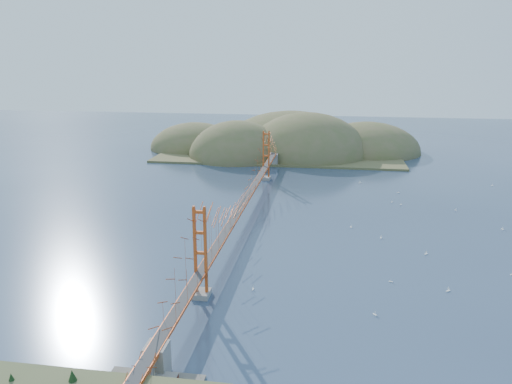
# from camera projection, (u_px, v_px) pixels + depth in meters

# --- Properties ---
(ground) EXTENTS (320.00, 320.00, 0.00)m
(ground) POSITION_uv_depth(u_px,v_px,m) (244.00, 220.00, 90.35)
(ground) COLOR #293952
(ground) RESTS_ON ground
(bridge) EXTENTS (2.20, 94.40, 12.00)m
(bridge) POSITION_uv_depth(u_px,v_px,m) (244.00, 182.00, 88.65)
(bridge) COLOR gray
(bridge) RESTS_ON ground
(fort) EXTENTS (3.70, 2.30, 1.75)m
(fort) POSITION_uv_depth(u_px,v_px,m) (155.00, 382.00, 44.60)
(fort) COLOR maroon
(fort) RESTS_ON ground
(far_headlands) EXTENTS (84.00, 58.00, 25.00)m
(far_headlands) POSITION_uv_depth(u_px,v_px,m) (289.00, 150.00, 155.27)
(far_headlands) COLOR brown
(far_headlands) RESTS_ON ground
(sailboat_10) EXTENTS (0.45, 0.51, 0.59)m
(sailboat_10) POSITION_uv_depth(u_px,v_px,m) (253.00, 289.00, 63.45)
(sailboat_10) COLOR white
(sailboat_10) RESTS_ON ground
(sailboat_8) EXTENTS (0.54, 0.54, 0.57)m
(sailboat_8) POSITION_uv_depth(u_px,v_px,m) (401.00, 204.00, 98.94)
(sailboat_8) COLOR white
(sailboat_8) RESTS_ON ground
(sailboat_6) EXTENTS (0.59, 0.59, 0.62)m
(sailboat_6) POSITION_uv_depth(u_px,v_px,m) (375.00, 314.00, 57.32)
(sailboat_6) COLOR white
(sailboat_6) RESTS_ON ground
(sailboat_4) EXTENTS (0.64, 0.64, 0.67)m
(sailboat_4) POSITION_uv_depth(u_px,v_px,m) (392.00, 202.00, 100.71)
(sailboat_4) COLOR white
(sailboat_4) RESTS_ON ground
(sailboat_13) EXTENTS (0.70, 0.70, 0.73)m
(sailboat_13) POSITION_uv_depth(u_px,v_px,m) (448.00, 290.00, 63.04)
(sailboat_13) COLOR white
(sailboat_13) RESTS_ON ground
(sailboat_5) EXTENTS (0.59, 0.59, 0.66)m
(sailboat_5) POSITION_uv_depth(u_px,v_px,m) (503.00, 229.00, 85.17)
(sailboat_5) COLOR white
(sailboat_5) RESTS_ON ground
(sailboat_2) EXTENTS (0.51, 0.48, 0.57)m
(sailboat_2) POSITION_uv_depth(u_px,v_px,m) (391.00, 281.00, 65.63)
(sailboat_2) COLOR white
(sailboat_2) RESTS_ON ground
(sailboat_17) EXTENTS (0.53, 0.46, 0.60)m
(sailboat_17) POSITION_uv_depth(u_px,v_px,m) (492.00, 185.00, 113.19)
(sailboat_17) COLOR white
(sailboat_17) RESTS_ON ground
(sailboat_7) EXTENTS (0.59, 0.59, 0.65)m
(sailboat_7) POSITION_uv_depth(u_px,v_px,m) (398.00, 192.00, 107.54)
(sailboat_7) COLOR white
(sailboat_7) RESTS_ON ground
(sailboat_14) EXTENTS (0.69, 0.69, 0.72)m
(sailboat_14) POSITION_uv_depth(u_px,v_px,m) (426.00, 253.00, 74.63)
(sailboat_14) COLOR white
(sailboat_14) RESTS_ON ground
(sailboat_1) EXTENTS (0.50, 0.52, 0.59)m
(sailboat_1) POSITION_uv_depth(u_px,v_px,m) (351.00, 227.00, 86.27)
(sailboat_1) COLOR white
(sailboat_1) RESTS_ON ground
(sailboat_3) EXTENTS (0.66, 0.66, 0.73)m
(sailboat_3) POSITION_uv_depth(u_px,v_px,m) (360.00, 183.00, 115.55)
(sailboat_3) COLOR white
(sailboat_3) RESTS_ON ground
(sailboat_0) EXTENTS (0.49, 0.56, 0.64)m
(sailboat_0) POSITION_uv_depth(u_px,v_px,m) (381.00, 237.00, 81.18)
(sailboat_0) COLOR white
(sailboat_0) RESTS_ON ground
(sailboat_11) EXTENTS (0.54, 0.54, 0.58)m
(sailboat_11) POSITION_uv_depth(u_px,v_px,m) (456.00, 210.00, 95.58)
(sailboat_11) COLOR white
(sailboat_11) RESTS_ON ground
(sailboat_extra_1) EXTENTS (0.51, 0.44, 0.59)m
(sailboat_extra_1) POSITION_uv_depth(u_px,v_px,m) (512.00, 274.00, 67.70)
(sailboat_extra_1) COLOR white
(sailboat_extra_1) RESTS_ON ground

